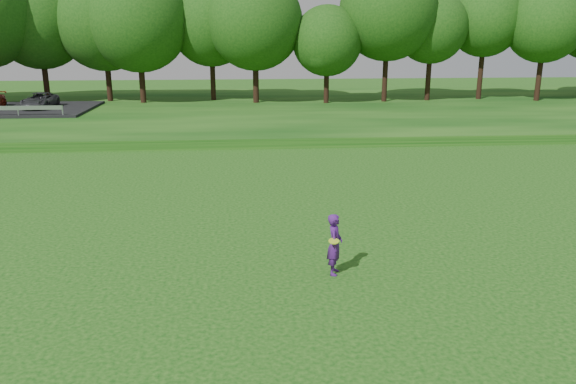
{
  "coord_description": "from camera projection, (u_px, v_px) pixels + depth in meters",
  "views": [
    {
      "loc": [
        0.18,
        -13.45,
        6.63
      ],
      "look_at": [
        1.67,
        5.16,
        1.3
      ],
      "focal_mm": 35.0,
      "sensor_mm": 36.0,
      "label": 1
    }
  ],
  "objects": [
    {
      "name": "ground",
      "position": [
        240.0,
        295.0,
        14.7
      ],
      "size": [
        140.0,
        140.0,
        0.0
      ],
      "primitive_type": "plane",
      "color": "#0C3F0D",
      "rests_on": "ground"
    },
    {
      "name": "treeline",
      "position": [
        239.0,
        15.0,
        48.89
      ],
      "size": [
        104.0,
        7.0,
        15.0
      ],
      "primitive_type": null,
      "color": "#14430F",
      "rests_on": "berm"
    },
    {
      "name": "woman",
      "position": [
        335.0,
        244.0,
        15.77
      ],
      "size": [
        0.57,
        0.81,
        1.77
      ],
      "color": "#4D1A75",
      "rests_on": "ground"
    },
    {
      "name": "walking_path",
      "position": [
        241.0,
        146.0,
        33.86
      ],
      "size": [
        130.0,
        1.6,
        0.04
      ],
      "primitive_type": "cube",
      "color": "gray",
      "rests_on": "ground"
    },
    {
      "name": "berm",
      "position": [
        241.0,
        110.0,
        47.2
      ],
      "size": [
        130.0,
        30.0,
        0.6
      ],
      "primitive_type": "cube",
      "color": "#0C3F0D",
      "rests_on": "ground"
    }
  ]
}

